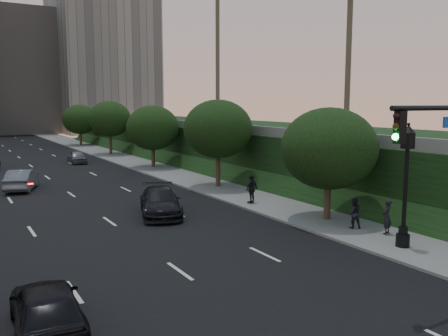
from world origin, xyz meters
TOP-DOWN VIEW (x-y plane):
  - ground at (0.00, 0.00)m, footprint 160.00×160.00m
  - road_surface at (0.00, 30.00)m, footprint 16.00×140.00m
  - sidewalk_right at (10.25, 30.00)m, footprint 4.50×140.00m
  - embankment at (22.00, 28.00)m, footprint 18.00×90.00m
  - parapet_wall at (13.50, 28.00)m, footprint 0.35×90.00m
  - office_block_mid at (6.00, 102.00)m, footprint 22.00×18.00m
  - office_block_right at (24.00, 96.00)m, footprint 20.00×22.00m
  - tree_right_a at (10.30, 8.00)m, footprint 5.20×5.20m
  - tree_right_b at (10.30, 20.00)m, footprint 5.20×5.20m
  - tree_right_c at (10.30, 33.00)m, footprint 5.20×5.20m
  - tree_right_d at (10.30, 47.00)m, footprint 5.20×5.20m
  - tree_right_e at (10.30, 62.00)m, footprint 5.20×5.20m
  - street_lamp at (9.70, 2.52)m, footprint 0.64×0.64m
  - sedan_near_left at (-5.32, 2.34)m, footprint 2.18×4.72m
  - sedan_mid_left at (-2.70, 26.78)m, footprint 3.14×5.05m
  - sedan_near_right at (3.04, 14.07)m, footprint 3.80×5.83m
  - sedan_far_right at (4.71, 40.97)m, footprint 1.82×4.12m
  - pedestrian_a at (10.70, 4.27)m, footprint 0.73×0.62m
  - pedestrian_b at (10.12, 5.86)m, footprint 0.96×0.90m
  - pedestrian_c at (9.07, 13.57)m, footprint 1.16×0.79m

SIDE VIEW (x-z plane):
  - ground at x=0.00m, z-range 0.00..0.00m
  - road_surface at x=0.00m, z-range 0.00..0.02m
  - sidewalk_right at x=10.25m, z-range 0.00..0.15m
  - sedan_far_right at x=4.71m, z-range 0.00..1.38m
  - sedan_near_left at x=-5.32m, z-range 0.00..1.57m
  - sedan_mid_left at x=-2.70m, z-range 0.00..1.57m
  - sedan_near_right at x=3.04m, z-range 0.00..1.57m
  - pedestrian_b at x=10.12m, z-range 0.15..1.73m
  - pedestrian_a at x=10.70m, z-range 0.15..1.86m
  - pedestrian_c at x=9.07m, z-range 0.15..1.97m
  - embankment at x=22.00m, z-range 0.00..4.00m
  - street_lamp at x=9.70m, z-range -0.18..5.44m
  - tree_right_a at x=10.30m, z-range 0.90..7.14m
  - tree_right_c at x=10.30m, z-range 0.90..7.14m
  - tree_right_e at x=10.30m, z-range 0.90..7.14m
  - parapet_wall at x=13.50m, z-range 4.00..4.70m
  - tree_right_b at x=10.30m, z-range 1.15..7.88m
  - tree_right_d at x=10.30m, z-range 1.15..7.88m
  - office_block_mid at x=6.00m, z-range 0.00..26.00m
  - office_block_right at x=24.00m, z-range 0.00..36.00m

